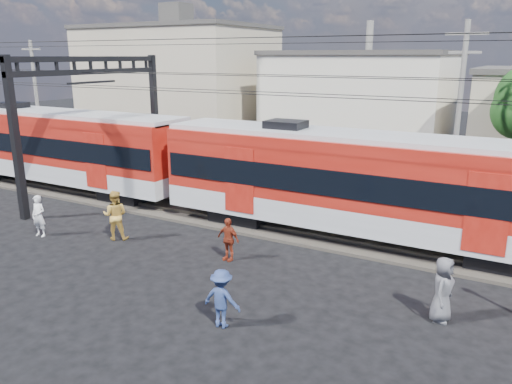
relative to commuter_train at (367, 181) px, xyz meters
The scene contains 15 objects.
ground 9.22m from the commuter_train, 116.03° to the right, with size 120.00×120.00×0.00m, color black.
track_bed 4.55m from the commuter_train, behind, with size 70.00×3.40×0.12m, color #2D2823.
rail_near 4.56m from the commuter_train, 169.13° to the right, with size 70.00×0.12×0.12m, color #59544C.
rail_far 4.56m from the commuter_train, 169.13° to the left, with size 70.00×0.12×0.12m, color #59544C.
commuter_train is the anchor object (origin of this frame).
catenary 12.85m from the commuter_train, behind, with size 70.00×9.30×7.52m.
building_west 26.42m from the commuter_train, 142.57° to the left, with size 14.28×10.20×9.30m.
building_midwest 19.94m from the commuter_train, 107.27° to the left, with size 12.24×12.24×7.30m.
utility_pole_mid 7.61m from the commuter_train, 73.35° to the left, with size 1.80×0.24×8.50m.
utility_pole_west 26.66m from the commuter_train, 166.96° to the left, with size 1.80×0.24×8.00m.
pedestrian_a 12.88m from the commuter_train, 153.94° to the right, with size 0.61×0.40×1.67m, color silver.
pedestrian_b 9.74m from the commuter_train, 152.82° to the right, with size 0.95×0.74×1.96m, color gold.
pedestrian_c 8.21m from the commuter_train, 100.08° to the right, with size 1.04×0.60×1.61m, color navy.
pedestrian_d 5.68m from the commuter_train, 131.91° to the right, with size 0.91×0.38×1.55m, color maroon.
pedestrian_e 6.19m from the commuter_train, 53.14° to the right, with size 0.89×0.58×1.82m, color #4E4E53.
Camera 1 is at (9.02, -9.87, 6.94)m, focal length 35.00 mm.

